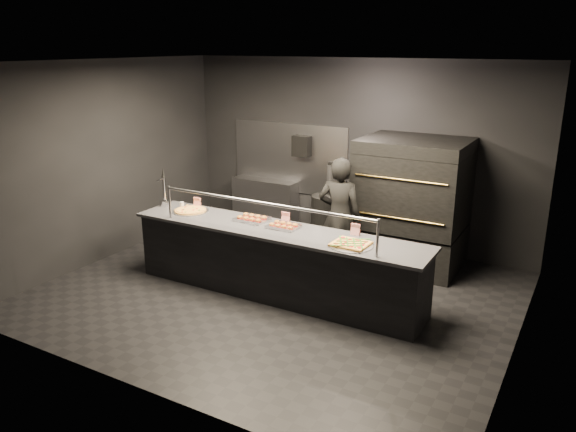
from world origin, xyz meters
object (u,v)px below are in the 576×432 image
at_px(service_counter, 276,262).
at_px(slider_tray_a, 252,218).
at_px(towel_dispenser, 302,146).
at_px(fire_extinguisher, 331,178).
at_px(trash_bin, 325,219).
at_px(beer_tap, 164,195).
at_px(pizza_oven, 412,203).
at_px(prep_shelf, 265,204).
at_px(slider_tray_b, 283,226).
at_px(worker, 339,216).
at_px(round_pizza, 190,210).
at_px(square_pizza, 351,244).

distance_m(service_counter, slider_tray_a, 0.68).
relative_size(towel_dispenser, fire_extinguisher, 0.69).
bearing_deg(trash_bin, beer_tap, -127.47).
distance_m(pizza_oven, beer_tap, 3.63).
height_order(prep_shelf, slider_tray_b, slider_tray_b).
xyz_separation_m(prep_shelf, worker, (2.00, -1.22, 0.40)).
relative_size(service_counter, round_pizza, 7.91).
bearing_deg(service_counter, round_pizza, 177.44).
relative_size(slider_tray_b, square_pizza, 0.80).
height_order(slider_tray_a, square_pizza, slider_tray_a).
bearing_deg(prep_shelf, slider_tray_a, -62.31).
distance_m(fire_extinguisher, slider_tray_b, 2.35).
bearing_deg(pizza_oven, trash_bin, 169.13).
distance_m(prep_shelf, fire_extinguisher, 1.39).
bearing_deg(towel_dispenser, prep_shelf, -174.29).
relative_size(towel_dispenser, slider_tray_a, 0.71).
xyz_separation_m(square_pizza, trash_bin, (-1.44, 2.30, -0.54)).
bearing_deg(fire_extinguisher, slider_tray_b, -79.81).
xyz_separation_m(round_pizza, slider_tray_a, (0.99, 0.09, 0.01)).
bearing_deg(slider_tray_a, round_pizza, -175.05).
bearing_deg(round_pizza, pizza_oven, 34.71).
distance_m(square_pizza, worker, 1.39).
distance_m(towel_dispenser, round_pizza, 2.47).
bearing_deg(fire_extinguisher, prep_shelf, -176.34).
xyz_separation_m(fire_extinguisher, slider_tray_b, (0.41, -2.31, -0.12)).
relative_size(towel_dispenser, round_pizza, 0.68).
bearing_deg(slider_tray_b, slider_tray_a, 173.88).
relative_size(pizza_oven, prep_shelf, 1.59).
bearing_deg(service_counter, slider_tray_b, 55.54).
height_order(slider_tray_a, trash_bin, slider_tray_a).
distance_m(slider_tray_a, square_pizza, 1.58).
height_order(prep_shelf, square_pizza, square_pizza).
height_order(prep_shelf, trash_bin, prep_shelf).
bearing_deg(slider_tray_b, prep_shelf, 126.79).
relative_size(square_pizza, trash_bin, 0.67).
height_order(trash_bin, worker, worker).
xyz_separation_m(service_counter, round_pizza, (-1.45, 0.06, 0.47)).
height_order(service_counter, beer_tap, beer_tap).
relative_size(service_counter, fire_extinguisher, 8.12).
bearing_deg(square_pizza, pizza_oven, 87.07).
height_order(pizza_oven, beer_tap, pizza_oven).
xyz_separation_m(towel_dispenser, square_pizza, (2.00, -2.49, -0.61)).
xyz_separation_m(service_counter, trash_bin, (-0.34, 2.20, -0.07)).
distance_m(pizza_oven, prep_shelf, 2.88).
bearing_deg(square_pizza, slider_tray_b, 169.32).
distance_m(beer_tap, worker, 2.57).
xyz_separation_m(round_pizza, trash_bin, (1.11, 2.13, -0.54)).
height_order(slider_tray_a, worker, worker).
relative_size(service_counter, towel_dispenser, 11.71).
distance_m(service_counter, square_pizza, 1.20).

